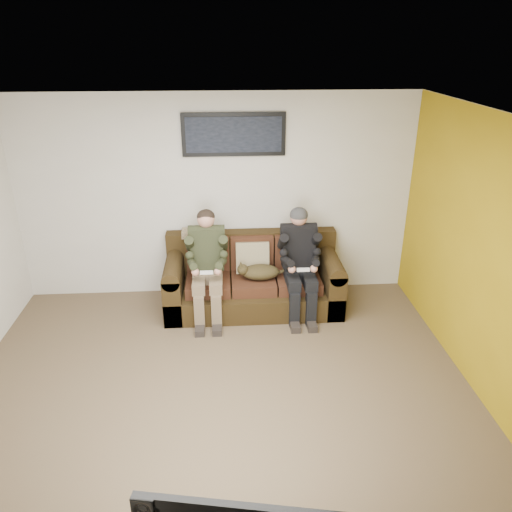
{
  "coord_description": "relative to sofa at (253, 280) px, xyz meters",
  "views": [
    {
      "loc": [
        0.09,
        -3.84,
        3.21
      ],
      "look_at": [
        0.43,
        1.2,
        0.95
      ],
      "focal_mm": 35.0,
      "sensor_mm": 36.0,
      "label": 1
    }
  ],
  "objects": [
    {
      "name": "wall_front",
      "position": [
        -0.43,
        -4.08,
        0.96
      ],
      "size": [
        5.0,
        0.0,
        5.0
      ],
      "primitive_type": "plane",
      "rotation": [
        -1.57,
        0.0,
        0.0
      ],
      "color": "beige",
      "rests_on": "ground"
    },
    {
      "name": "framed_poster",
      "position": [
        -0.2,
        0.39,
        1.76
      ],
      "size": [
        1.25,
        0.05,
        0.52
      ],
      "color": "black",
      "rests_on": "wall_back"
    },
    {
      "name": "floor",
      "position": [
        -0.43,
        -1.83,
        -0.34
      ],
      "size": [
        5.0,
        5.0,
        0.0
      ],
      "primitive_type": "plane",
      "color": "brown",
      "rests_on": "ground"
    },
    {
      "name": "cat",
      "position": [
        0.07,
        -0.18,
        0.2
      ],
      "size": [
        0.66,
        0.26,
        0.24
      ],
      "color": "#493B1C",
      "rests_on": "sofa"
    },
    {
      "name": "throw_blanket",
      "position": [
        -0.66,
        0.27,
        0.55
      ],
      "size": [
        0.45,
        0.22,
        0.08
      ],
      "primitive_type": "cube",
      "color": "tan",
      "rests_on": "sofa"
    },
    {
      "name": "wall_back",
      "position": [
        -0.43,
        0.42,
        0.96
      ],
      "size": [
        5.0,
        0.0,
        5.0
      ],
      "primitive_type": "plane",
      "rotation": [
        1.57,
        0.0,
        0.0
      ],
      "color": "beige",
      "rests_on": "ground"
    },
    {
      "name": "ceiling",
      "position": [
        -0.43,
        -1.83,
        2.26
      ],
      "size": [
        5.0,
        5.0,
        0.0
      ],
      "primitive_type": "plane",
      "rotation": [
        3.14,
        0.0,
        0.0
      ],
      "color": "silver",
      "rests_on": "ground"
    },
    {
      "name": "person_left",
      "position": [
        -0.56,
        -0.18,
        0.39
      ],
      "size": [
        0.51,
        0.87,
        1.29
      ],
      "color": "brown",
      "rests_on": "sofa"
    },
    {
      "name": "accent_wall_right",
      "position": [
        2.06,
        -1.83,
        0.96
      ],
      "size": [
        0.0,
        4.5,
        4.5
      ],
      "primitive_type": "plane",
      "rotation": [
        1.57,
        0.0,
        -1.57
      ],
      "color": "#A78610",
      "rests_on": "ground"
    },
    {
      "name": "wall_right",
      "position": [
        2.07,
        -1.83,
        0.96
      ],
      "size": [
        0.0,
        4.5,
        4.5
      ],
      "primitive_type": "plane",
      "rotation": [
        1.57,
        0.0,
        -1.57
      ],
      "color": "beige",
      "rests_on": "ground"
    },
    {
      "name": "throw_pillow",
      "position": [
        0.0,
        0.04,
        0.3
      ],
      "size": [
        0.42,
        0.2,
        0.41
      ],
      "primitive_type": "cube",
      "rotation": [
        -0.21,
        0.0,
        0.0
      ],
      "color": "#90825E",
      "rests_on": "sofa"
    },
    {
      "name": "sofa",
      "position": [
        0.0,
        0.0,
        0.0
      ],
      "size": [
        2.18,
        0.94,
        0.89
      ],
      "color": "#2F210E",
      "rests_on": "ground"
    },
    {
      "name": "person_right",
      "position": [
        0.56,
        -0.18,
        0.39
      ],
      "size": [
        0.51,
        0.86,
        1.3
      ],
      "color": "black",
      "rests_on": "sofa"
    }
  ]
}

